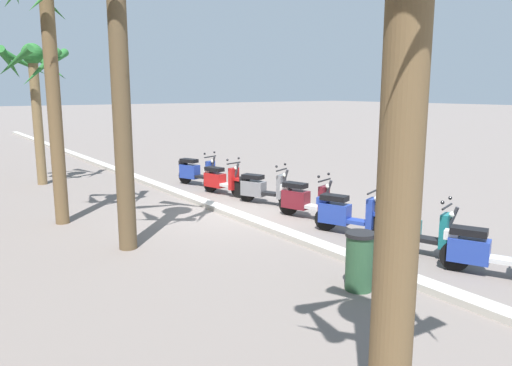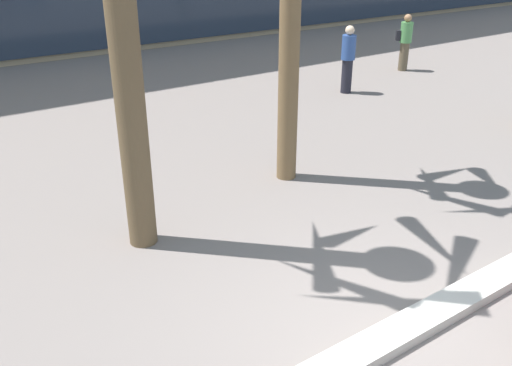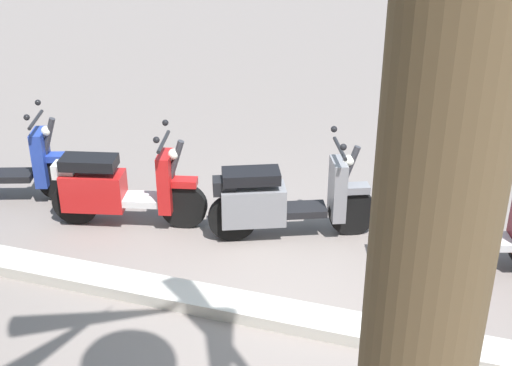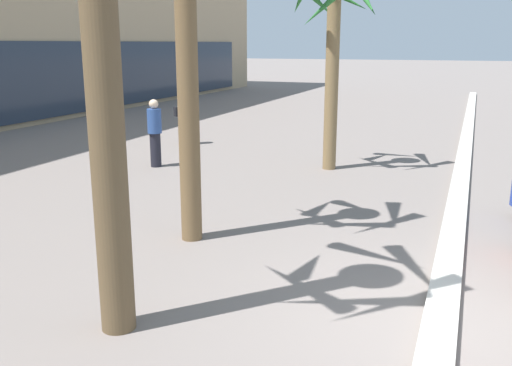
% 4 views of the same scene
% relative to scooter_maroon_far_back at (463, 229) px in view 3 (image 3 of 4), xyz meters
% --- Properties ---
extents(ground_plane, '(200.00, 200.00, 0.00)m').
position_rel_scooter_maroon_far_back_xyz_m(ground_plane, '(1.44, 1.17, -0.46)').
color(ground_plane, slate).
extents(curb_strip, '(60.00, 0.36, 0.12)m').
position_rel_scooter_maroon_far_back_xyz_m(curb_strip, '(1.44, 1.35, -0.40)').
color(curb_strip, '#BCB7AD').
rests_on(curb_strip, ground).
extents(scooter_maroon_far_back, '(1.68, 0.77, 1.17)m').
position_rel_scooter_maroon_far_back_xyz_m(scooter_maroon_far_back, '(0.00, 0.00, 0.00)').
color(scooter_maroon_far_back, black).
rests_on(scooter_maroon_far_back, ground).
extents(scooter_grey_mid_rear, '(1.72, 0.90, 1.17)m').
position_rel_scooter_maroon_far_back_xyz_m(scooter_grey_mid_rear, '(1.88, -0.07, -0.02)').
color(scooter_grey_mid_rear, black).
rests_on(scooter_grey_mid_rear, ground).
extents(scooter_red_lead_nearest, '(1.71, 0.70, 1.17)m').
position_rel_scooter_maroon_far_back_xyz_m(scooter_red_lead_nearest, '(3.67, 0.21, -0.02)').
color(scooter_red_lead_nearest, black).
rests_on(scooter_red_lead_nearest, ground).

